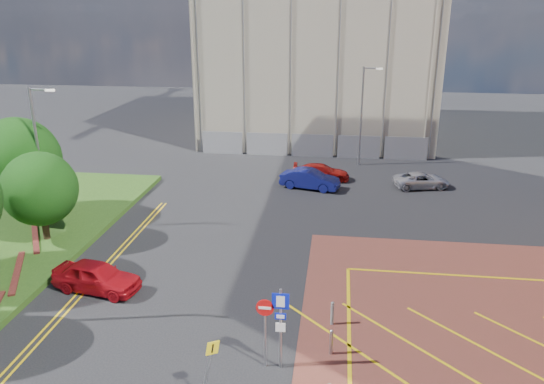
% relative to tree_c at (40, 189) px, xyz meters
% --- Properties ---
extents(ground, '(140.00, 140.00, 0.00)m').
position_rel_tree_c_xyz_m(ground, '(13.50, -10.00, -3.19)').
color(ground, black).
rests_on(ground, ground).
extents(tree_c, '(4.00, 4.00, 4.90)m').
position_rel_tree_c_xyz_m(tree_c, '(0.00, 0.00, 0.00)').
color(tree_c, '#3D2B1C').
rests_on(tree_c, grass_bed).
extents(tree_d, '(5.00, 5.00, 6.08)m').
position_rel_tree_c_xyz_m(tree_d, '(-3.00, 3.00, 0.68)').
color(tree_d, '#3D2B1C').
rests_on(tree_d, grass_bed).
extents(lamp_left_far, '(1.53, 0.16, 8.00)m').
position_rel_tree_c_xyz_m(lamp_left_far, '(-0.92, 2.00, 1.47)').
color(lamp_left_far, '#9EA0A8').
rests_on(lamp_left_far, grass_bed).
extents(lamp_back, '(1.53, 0.16, 8.00)m').
position_rel_tree_c_xyz_m(lamp_back, '(17.58, 18.00, 1.17)').
color(lamp_back, '#9EA0A8').
rests_on(lamp_back, ground).
extents(sign_cluster, '(1.17, 0.12, 3.20)m').
position_rel_tree_c_xyz_m(sign_cluster, '(13.80, -9.02, -1.24)').
color(sign_cluster, '#9EA0A8').
rests_on(sign_cluster, ground).
extents(warning_sign, '(0.68, 0.40, 2.25)m').
position_rel_tree_c_xyz_m(warning_sign, '(11.88, -10.90, -1.76)').
color(warning_sign, '#9EA0A8').
rests_on(warning_sign, ground).
extents(construction_building, '(21.20, 19.20, 22.00)m').
position_rel_tree_c_xyz_m(construction_building, '(13.50, 30.00, 7.81)').
color(construction_building, '#B5AA94').
rests_on(construction_building, ground).
extents(construction_fence, '(21.60, 0.06, 2.00)m').
position_rel_tree_c_xyz_m(construction_fence, '(14.50, 20.00, -2.19)').
color(construction_fence, gray).
rests_on(construction_fence, ground).
extents(car_red_left, '(4.35, 2.36, 1.40)m').
position_rel_tree_c_xyz_m(car_red_left, '(5.01, -4.54, -2.49)').
color(car_red_left, red).
rests_on(car_red_left, ground).
extents(car_blue_back, '(4.47, 2.44, 1.40)m').
position_rel_tree_c_xyz_m(car_blue_back, '(13.83, 11.33, -2.49)').
color(car_blue_back, navy).
rests_on(car_blue_back, ground).
extents(car_red_back, '(4.31, 1.97, 1.22)m').
position_rel_tree_c_xyz_m(car_red_back, '(14.57, 13.40, -2.58)').
color(car_red_back, '#AE130E').
rests_on(car_red_back, ground).
extents(car_silver_back, '(4.34, 2.73, 1.12)m').
position_rel_tree_c_xyz_m(car_silver_back, '(21.84, 12.51, -2.63)').
color(car_silver_back, silver).
rests_on(car_silver_back, ground).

